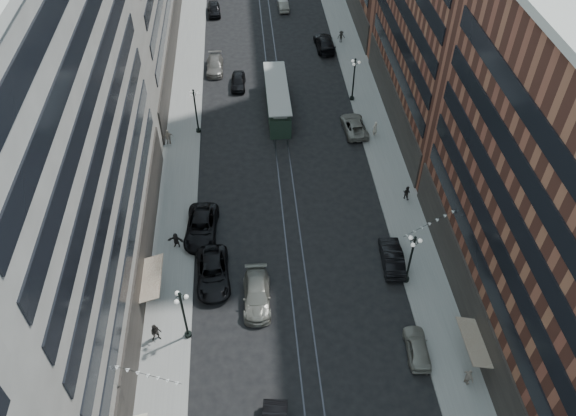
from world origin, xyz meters
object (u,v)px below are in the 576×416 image
object	(u,v)px
lamppost_se_mid	(354,78)
car_14	(283,5)
car_11	(354,126)
car_10	(392,257)
car_13	(238,81)
streetcar	(277,100)
pedestrian_5	(176,240)
lamppost_sw_mid	(196,110)
car_8	(215,65)
pedestrian_9	(341,37)
pedestrian_4	(468,377)
car_extra_0	(257,295)
pedestrian_7	(407,193)
car_12	(324,43)
car_2	(213,273)
car_4	(417,348)
pedestrian_6	(168,137)
lamppost_se_far	(411,258)
pedestrian_2	(156,333)
pedestrian_8	(375,129)
car_7	(201,227)
car_9	(214,9)

from	to	relation	value
lamppost_se_mid	car_14	size ratio (longest dim) A/B	1.30
lamppost_se_mid	car_11	bearing A→B (deg)	-97.38
car_10	car_13	bearing A→B (deg)	-63.50
streetcar	pedestrian_5	distance (m)	23.53
lamppost_sw_mid	car_8	bearing A→B (deg)	82.55
streetcar	pedestrian_9	distance (m)	18.66
pedestrian_4	car_14	xyz separation A→B (m)	(-8.61, 63.45, -0.29)
pedestrian_9	car_extra_0	world-z (taller)	pedestrian_9
car_8	pedestrian_7	xyz separation A→B (m)	(19.04, -26.30, 0.17)
car_10	car_extra_0	world-z (taller)	car_10
car_11	pedestrian_9	bearing A→B (deg)	-98.22
car_12	pedestrian_7	bearing A→B (deg)	95.13
car_2	car_4	bearing A→B (deg)	-31.68
lamppost_sw_mid	car_11	xyz separation A→B (m)	(17.60, -1.17, -2.37)
pedestrian_7	car_12	bearing A→B (deg)	-42.22
streetcar	pedestrian_6	world-z (taller)	streetcar
lamppost_se_far	car_extra_0	distance (m)	13.08
car_4	pedestrian_7	world-z (taller)	pedestrian_7
pedestrian_2	pedestrian_9	xyz separation A→B (m)	(21.60, 46.47, -0.06)
car_8	pedestrian_5	xyz separation A→B (m)	(-3.19, -30.81, 0.19)
streetcar	lamppost_se_mid	bearing A→B (deg)	8.55
pedestrian_2	pedestrian_8	xyz separation A→B (m)	(22.06, 24.76, 0.02)
lamppost_se_far	pedestrian_6	world-z (taller)	lamppost_se_far
pedestrian_4	car_8	xyz separation A→B (m)	(-18.85, 46.26, -0.23)
streetcar	pedestrian_7	xyz separation A→B (m)	(11.60, -16.48, -0.55)
lamppost_se_far	car_14	xyz separation A→B (m)	(-6.40, 53.62, -2.40)
car_12	pedestrian_2	bearing A→B (deg)	64.67
pedestrian_4	pedestrian_7	xyz separation A→B (m)	(0.20, 19.96, -0.06)
lamppost_se_mid	car_4	xyz separation A→B (m)	(-0.80, -34.92, -2.39)
car_7	car_9	distance (m)	45.77
pedestrian_5	car_extra_0	xyz separation A→B (m)	(7.00, -6.62, -0.14)
car_12	car_10	bearing A→B (deg)	88.89
lamppost_se_far	car_11	size ratio (longest dim) A/B	1.05
lamppost_sw_mid	pedestrian_2	bearing A→B (deg)	-95.00
car_12	streetcar	bearing A→B (deg)	60.02
car_11	car_13	xyz separation A→B (m)	(-12.90, 10.44, 0.01)
lamppost_sw_mid	car_13	distance (m)	10.65
car_4	car_9	distance (m)	61.99
car_9	car_10	world-z (taller)	car_10
lamppost_se_far	pedestrian_8	distance (m)	20.77
car_10	car_12	bearing A→B (deg)	-85.36
car_7	car_9	world-z (taller)	car_7
car_11	car_extra_0	distance (m)	25.80
pedestrian_4	pedestrian_5	bearing A→B (deg)	31.33
lamppost_se_far	car_extra_0	world-z (taller)	lamppost_se_far
lamppost_se_mid	pedestrian_5	world-z (taller)	lamppost_se_mid
car_10	car_7	bearing A→B (deg)	-13.46
car_13	pedestrian_5	bearing A→B (deg)	-100.11
lamppost_sw_mid	car_12	world-z (taller)	lamppost_sw_mid
car_2	car_extra_0	xyz separation A→B (m)	(3.65, -2.63, -0.04)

